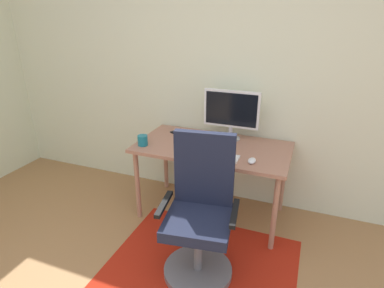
{
  "coord_description": "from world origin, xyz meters",
  "views": [
    {
      "loc": [
        0.75,
        -0.72,
        1.81
      ],
      "look_at": [
        -0.12,
        1.52,
        0.81
      ],
      "focal_mm": 29.74,
      "sensor_mm": 36.0,
      "label": 1
    }
  ],
  "objects_px": {
    "monitor": "(231,111)",
    "cell_phone": "(177,131)",
    "desk": "(212,153)",
    "computer_mouse": "(252,161)",
    "office_chair": "(200,220)",
    "coffee_cup": "(143,140)",
    "keyboard": "(213,156)"
  },
  "relations": [
    {
      "from": "desk",
      "to": "monitor",
      "type": "relative_size",
      "value": 2.66
    },
    {
      "from": "cell_phone",
      "to": "office_chair",
      "type": "bearing_deg",
      "value": -31.1
    },
    {
      "from": "cell_phone",
      "to": "computer_mouse",
      "type": "bearing_deg",
      "value": -0.29
    },
    {
      "from": "desk",
      "to": "coffee_cup",
      "type": "bearing_deg",
      "value": -160.28
    },
    {
      "from": "cell_phone",
      "to": "office_chair",
      "type": "relative_size",
      "value": 0.13
    },
    {
      "from": "keyboard",
      "to": "cell_phone",
      "type": "height_order",
      "value": "keyboard"
    },
    {
      "from": "desk",
      "to": "computer_mouse",
      "type": "relative_size",
      "value": 13.03
    },
    {
      "from": "desk",
      "to": "cell_phone",
      "type": "height_order",
      "value": "cell_phone"
    },
    {
      "from": "monitor",
      "to": "coffee_cup",
      "type": "xyz_separation_m",
      "value": [
        -0.69,
        -0.43,
        -0.23
      ]
    },
    {
      "from": "monitor",
      "to": "desk",
      "type": "bearing_deg",
      "value": -114.89
    },
    {
      "from": "computer_mouse",
      "to": "keyboard",
      "type": "bearing_deg",
      "value": -179.48
    },
    {
      "from": "keyboard",
      "to": "cell_phone",
      "type": "relative_size",
      "value": 3.07
    },
    {
      "from": "monitor",
      "to": "cell_phone",
      "type": "xyz_separation_m",
      "value": [
        -0.54,
        -0.0,
        -0.27
      ]
    },
    {
      "from": "keyboard",
      "to": "office_chair",
      "type": "xyz_separation_m",
      "value": [
        0.07,
        -0.5,
        -0.28
      ]
    },
    {
      "from": "keyboard",
      "to": "coffee_cup",
      "type": "xyz_separation_m",
      "value": [
        -0.66,
        0.0,
        0.04
      ]
    },
    {
      "from": "computer_mouse",
      "to": "cell_phone",
      "type": "distance_m",
      "value": 0.93
    },
    {
      "from": "monitor",
      "to": "coffee_cup",
      "type": "height_order",
      "value": "monitor"
    },
    {
      "from": "coffee_cup",
      "to": "desk",
      "type": "bearing_deg",
      "value": 19.72
    },
    {
      "from": "cell_phone",
      "to": "office_chair",
      "type": "distance_m",
      "value": 1.13
    },
    {
      "from": "desk",
      "to": "cell_phone",
      "type": "relative_size",
      "value": 9.68
    },
    {
      "from": "coffee_cup",
      "to": "office_chair",
      "type": "height_order",
      "value": "office_chair"
    },
    {
      "from": "coffee_cup",
      "to": "cell_phone",
      "type": "bearing_deg",
      "value": 70.57
    },
    {
      "from": "desk",
      "to": "keyboard",
      "type": "bearing_deg",
      "value": -71.84
    },
    {
      "from": "coffee_cup",
      "to": "computer_mouse",
      "type": "bearing_deg",
      "value": -0.11
    },
    {
      "from": "desk",
      "to": "cell_phone",
      "type": "xyz_separation_m",
      "value": [
        -0.44,
        0.22,
        0.07
      ]
    },
    {
      "from": "office_chair",
      "to": "computer_mouse",
      "type": "bearing_deg",
      "value": 54.97
    },
    {
      "from": "computer_mouse",
      "to": "office_chair",
      "type": "relative_size",
      "value": 0.1
    },
    {
      "from": "monitor",
      "to": "cell_phone",
      "type": "relative_size",
      "value": 3.64
    },
    {
      "from": "desk",
      "to": "coffee_cup",
      "type": "distance_m",
      "value": 0.63
    },
    {
      "from": "cell_phone",
      "to": "office_chair",
      "type": "height_order",
      "value": "office_chair"
    },
    {
      "from": "computer_mouse",
      "to": "office_chair",
      "type": "height_order",
      "value": "office_chair"
    },
    {
      "from": "monitor",
      "to": "computer_mouse",
      "type": "distance_m",
      "value": 0.58
    }
  ]
}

